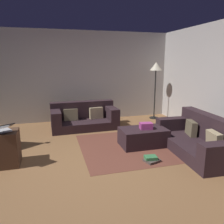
{
  "coord_description": "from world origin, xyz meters",
  "views": [
    {
      "loc": [
        -0.48,
        -3.48,
        1.73
      ],
      "look_at": [
        0.66,
        0.66,
        0.75
      ],
      "focal_mm": 35.53,
      "sensor_mm": 36.0,
      "label": 1
    }
  ],
  "objects_px": {
    "ottoman": "(143,137)",
    "side_table": "(3,149)",
    "couch_left": "(84,118)",
    "tv_remote": "(145,126)",
    "couch_right": "(200,139)",
    "gift_box": "(146,126)",
    "book_stack": "(151,159)",
    "corner_lamp": "(156,71)",
    "laptop": "(2,129)"
  },
  "relations": [
    {
      "from": "gift_box",
      "to": "corner_lamp",
      "type": "height_order",
      "value": "corner_lamp"
    },
    {
      "from": "ottoman",
      "to": "tv_remote",
      "type": "xyz_separation_m",
      "value": [
        0.1,
        0.13,
        0.2
      ]
    },
    {
      "from": "couch_left",
      "to": "couch_right",
      "type": "bearing_deg",
      "value": 129.06
    },
    {
      "from": "corner_lamp",
      "to": "tv_remote",
      "type": "bearing_deg",
      "value": -120.91
    },
    {
      "from": "couch_left",
      "to": "tv_remote",
      "type": "xyz_separation_m",
      "value": [
        1.11,
        -1.51,
        0.11
      ]
    },
    {
      "from": "ottoman",
      "to": "corner_lamp",
      "type": "xyz_separation_m",
      "value": [
        1.25,
        2.05,
        1.28
      ]
    },
    {
      "from": "tv_remote",
      "to": "gift_box",
      "type": "bearing_deg",
      "value": -104.57
    },
    {
      "from": "couch_right",
      "to": "side_table",
      "type": "bearing_deg",
      "value": 86.83
    },
    {
      "from": "tv_remote",
      "to": "book_stack",
      "type": "xyz_separation_m",
      "value": [
        -0.27,
        -0.9,
        -0.34
      ]
    },
    {
      "from": "laptop",
      "to": "corner_lamp",
      "type": "xyz_separation_m",
      "value": [
        3.87,
        2.32,
        0.81
      ]
    },
    {
      "from": "gift_box",
      "to": "laptop",
      "type": "height_order",
      "value": "laptop"
    },
    {
      "from": "side_table",
      "to": "book_stack",
      "type": "xyz_separation_m",
      "value": [
        2.49,
        -0.55,
        -0.25
      ]
    },
    {
      "from": "couch_left",
      "to": "ottoman",
      "type": "xyz_separation_m",
      "value": [
        1.0,
        -1.64,
        -0.08
      ]
    },
    {
      "from": "book_stack",
      "to": "corner_lamp",
      "type": "distance_m",
      "value": 3.45
    },
    {
      "from": "corner_lamp",
      "to": "ottoman",
      "type": "bearing_deg",
      "value": -121.4
    },
    {
      "from": "couch_right",
      "to": "side_table",
      "type": "xyz_separation_m",
      "value": [
        -3.58,
        0.41,
        0.03
      ]
    },
    {
      "from": "couch_right",
      "to": "tv_remote",
      "type": "bearing_deg",
      "value": 50.6
    },
    {
      "from": "tv_remote",
      "to": "laptop",
      "type": "distance_m",
      "value": 2.77
    },
    {
      "from": "couch_right",
      "to": "book_stack",
      "type": "bearing_deg",
      "value": 100.62
    },
    {
      "from": "couch_right",
      "to": "laptop",
      "type": "xyz_separation_m",
      "value": [
        -3.55,
        0.35,
        0.38
      ]
    },
    {
      "from": "couch_left",
      "to": "ottoman",
      "type": "relative_size",
      "value": 1.81
    },
    {
      "from": "couch_left",
      "to": "corner_lamp",
      "type": "height_order",
      "value": "corner_lamp"
    },
    {
      "from": "couch_right",
      "to": "book_stack",
      "type": "xyz_separation_m",
      "value": [
        -1.09,
        -0.14,
        -0.23
      ]
    },
    {
      "from": "couch_right",
      "to": "tv_remote",
      "type": "distance_m",
      "value": 1.12
    },
    {
      "from": "laptop",
      "to": "book_stack",
      "type": "relative_size",
      "value": 1.57
    },
    {
      "from": "gift_box",
      "to": "corner_lamp",
      "type": "relative_size",
      "value": 0.15
    },
    {
      "from": "gift_box",
      "to": "side_table",
      "type": "bearing_deg",
      "value": -176.06
    },
    {
      "from": "ottoman",
      "to": "laptop",
      "type": "height_order",
      "value": "laptop"
    },
    {
      "from": "ottoman",
      "to": "gift_box",
      "type": "xyz_separation_m",
      "value": [
        0.04,
        -0.03,
        0.25
      ]
    },
    {
      "from": "couch_left",
      "to": "gift_box",
      "type": "distance_m",
      "value": 1.98
    },
    {
      "from": "couch_left",
      "to": "gift_box",
      "type": "height_order",
      "value": "couch_left"
    },
    {
      "from": "ottoman",
      "to": "side_table",
      "type": "xyz_separation_m",
      "value": [
        -2.65,
        -0.22,
        0.11
      ]
    },
    {
      "from": "couch_left",
      "to": "couch_right",
      "type": "relative_size",
      "value": 0.91
    },
    {
      "from": "couch_left",
      "to": "tv_remote",
      "type": "distance_m",
      "value": 1.87
    },
    {
      "from": "couch_left",
      "to": "laptop",
      "type": "relative_size",
      "value": 3.57
    },
    {
      "from": "ottoman",
      "to": "laptop",
      "type": "distance_m",
      "value": 2.68
    },
    {
      "from": "ottoman",
      "to": "side_table",
      "type": "distance_m",
      "value": 2.66
    },
    {
      "from": "tv_remote",
      "to": "side_table",
      "type": "xyz_separation_m",
      "value": [
        -2.76,
        -0.35,
        -0.08
      ]
    },
    {
      "from": "side_table",
      "to": "laptop",
      "type": "xyz_separation_m",
      "value": [
        0.03,
        -0.05,
        0.35
      ]
    },
    {
      "from": "side_table",
      "to": "corner_lamp",
      "type": "relative_size",
      "value": 0.35
    },
    {
      "from": "ottoman",
      "to": "corner_lamp",
      "type": "distance_m",
      "value": 2.72
    },
    {
      "from": "tv_remote",
      "to": "couch_left",
      "type": "bearing_deg",
      "value": 132.08
    },
    {
      "from": "gift_box",
      "to": "laptop",
      "type": "distance_m",
      "value": 2.68
    },
    {
      "from": "couch_right",
      "to": "laptop",
      "type": "relative_size",
      "value": 3.93
    },
    {
      "from": "book_stack",
      "to": "corner_lamp",
      "type": "height_order",
      "value": "corner_lamp"
    },
    {
      "from": "laptop",
      "to": "corner_lamp",
      "type": "distance_m",
      "value": 4.58
    },
    {
      "from": "couch_right",
      "to": "side_table",
      "type": "relative_size",
      "value": 3.18
    },
    {
      "from": "laptop",
      "to": "couch_right",
      "type": "bearing_deg",
      "value": -5.69
    },
    {
      "from": "tv_remote",
      "to": "couch_right",
      "type": "bearing_deg",
      "value": -36.96
    },
    {
      "from": "side_table",
      "to": "corner_lamp",
      "type": "distance_m",
      "value": 4.66
    }
  ]
}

